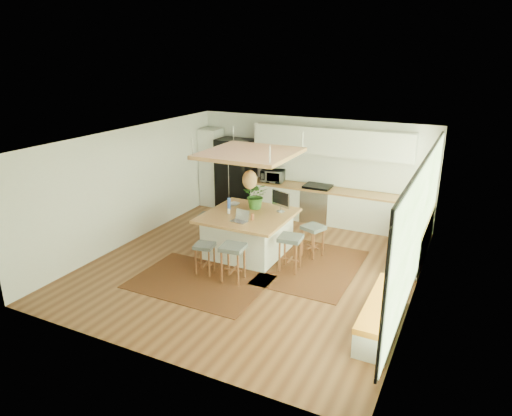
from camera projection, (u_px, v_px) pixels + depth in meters
The scene contains 34 objects.
floor at pixel (254, 265), 9.85m from camera, with size 7.00×7.00×0.00m, color #583019.
ceiling at pixel (254, 139), 8.98m from camera, with size 7.00×7.00×0.00m, color white.
wall_back at pixel (312, 168), 12.39m from camera, with size 6.50×6.50×0.00m, color silver.
wall_front at pixel (143, 276), 6.44m from camera, with size 6.50×6.50×0.00m, color silver.
wall_left at pixel (130, 186), 10.77m from camera, with size 7.00×7.00×0.00m, color silver.
wall_right at pixel (420, 231), 8.06m from camera, with size 7.00×7.00×0.00m, color silver.
window_wall at pixel (418, 228), 8.06m from camera, with size 0.10×6.20×2.60m, color black, non-canonical shape.
pantry at pixel (212, 167), 13.42m from camera, with size 0.55×0.60×2.25m, color silver.
back_counter_base at pixel (326, 206), 12.18m from camera, with size 4.20×0.60×0.88m, color silver.
back_counter_top at pixel (327, 190), 12.03m from camera, with size 4.24×0.64×0.05m, color #9D6637.
backsplash at pixel (331, 171), 12.14m from camera, with size 4.20×0.02×0.80m, color white.
upper_cabinets at pixel (331, 141), 11.75m from camera, with size 4.20×0.34×0.70m, color silver.
range at pixel (317, 203), 12.27m from camera, with size 0.76×0.62×1.00m, color #A5A5AA, non-canonical shape.
right_counter_base at pixel (412, 237), 10.18m from camera, with size 0.60×2.50×0.88m, color silver.
right_counter_top at pixel (415, 217), 10.04m from camera, with size 0.64×2.54×0.05m, color #9D6637.
window_bench at pixel (383, 314), 7.52m from camera, with size 0.52×2.00×0.50m, color silver, non-canonical shape.
ceiling_panel at pixel (250, 166), 9.66m from camera, with size 1.86×1.86×0.80m, color #9D6637, non-canonical shape.
rug_near at pixel (199, 281), 9.12m from camera, with size 2.60×1.80×0.01m, color black.
rug_right at pixel (313, 267), 9.74m from camera, with size 1.80×2.60×0.01m, color black.
fridge at pixel (236, 177), 13.16m from camera, with size 1.01×0.79×2.02m, color black, non-canonical shape.
island at pixel (248, 234), 10.28m from camera, with size 1.85×1.85×0.93m, color #9D6637, non-canonical shape.
stool_near_left at pixel (205, 257), 9.37m from camera, with size 0.38×0.38×0.64m, color #474D4F, non-canonical shape.
stool_near_right at pixel (233, 264), 9.05m from camera, with size 0.45×0.45×0.76m, color #474D4F, non-canonical shape.
stool_right_front at pixel (290, 255), 9.49m from camera, with size 0.45×0.45×0.77m, color #474D4F, non-canonical shape.
stool_right_back at pixel (313, 241), 10.15m from camera, with size 0.43×0.43×0.72m, color #474D4F, non-canonical shape.
stool_left_side at pixel (209, 229), 10.89m from camera, with size 0.42×0.42×0.70m, color #474D4F, non-canonical shape.
laptop at pixel (239, 216), 9.64m from camera, with size 0.34×0.36×0.25m, color #A5A5AA, non-canonical shape.
monitor at pixel (281, 201), 10.20m from camera, with size 0.53×0.19×0.49m, color #A5A5AA, non-canonical shape.
microwave at pixel (273, 174), 12.63m from camera, with size 0.61×0.34×0.41m, color #A5A5AA.
island_plant at pixel (256, 198), 10.43m from camera, with size 0.56×0.62×0.48m, color #1E4C19.
island_bowl at pixel (234, 204), 10.71m from camera, with size 0.23×0.23×0.06m, color white.
island_bottle_0 at pixel (228, 205), 10.42m from camera, with size 0.07×0.07×0.19m, color blue.
island_bottle_1 at pixel (229, 209), 10.14m from camera, with size 0.07×0.07×0.19m, color silver.
island_bottle_2 at pixel (252, 216), 9.74m from camera, with size 0.07×0.07×0.19m, color #AD5B39.
Camera 1 is at (3.98, -8.00, 4.32)m, focal length 32.27 mm.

